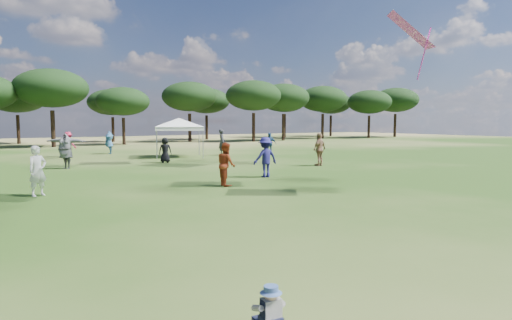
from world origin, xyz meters
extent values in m
cylinder|color=black|center=(3.26, 44.18, 1.78)|extent=(0.41, 0.41, 3.56)
ellipsoid|color=black|center=(3.26, 44.18, 5.69)|extent=(6.91, 6.91, 3.73)
cylinder|color=black|center=(10.19, 44.51, 1.44)|extent=(0.33, 0.33, 2.88)
ellipsoid|color=black|center=(10.19, 44.51, 4.61)|extent=(5.60, 5.60, 3.02)
cylinder|color=black|center=(18.96, 46.98, 1.72)|extent=(0.39, 0.39, 3.44)
ellipsoid|color=black|center=(18.96, 46.98, 5.51)|extent=(6.69, 6.69, 3.60)
cylinder|color=black|center=(25.77, 43.05, 1.77)|extent=(0.40, 0.40, 3.53)
ellipsoid|color=black|center=(25.77, 43.05, 5.65)|extent=(6.86, 6.86, 3.70)
cylinder|color=black|center=(30.65, 43.46, 1.73)|extent=(0.40, 0.40, 3.47)
ellipsoid|color=black|center=(30.65, 43.46, 5.55)|extent=(6.74, 6.74, 3.63)
cylinder|color=black|center=(39.22, 45.46, 1.79)|extent=(0.41, 0.41, 3.57)
ellipsoid|color=black|center=(39.22, 45.46, 5.72)|extent=(6.94, 6.94, 3.74)
cylinder|color=black|center=(46.34, 43.12, 1.68)|extent=(0.38, 0.38, 3.35)
ellipsoid|color=black|center=(46.34, 43.12, 5.37)|extent=(6.51, 6.51, 3.51)
cylinder|color=black|center=(52.84, 43.62, 1.83)|extent=(0.42, 0.42, 3.66)
ellipsoid|color=black|center=(52.84, 43.62, 5.85)|extent=(7.10, 7.10, 3.83)
cylinder|color=black|center=(0.83, 52.52, 1.60)|extent=(0.37, 0.37, 3.20)
ellipsoid|color=black|center=(0.83, 52.52, 5.12)|extent=(6.21, 6.21, 3.35)
cylinder|color=black|center=(10.82, 51.34, 1.50)|extent=(0.34, 0.34, 2.99)
ellipsoid|color=black|center=(10.82, 51.34, 4.79)|extent=(5.81, 5.81, 3.13)
cylinder|color=black|center=(23.62, 51.75, 1.66)|extent=(0.38, 0.38, 3.31)
ellipsoid|color=black|center=(23.62, 51.75, 5.30)|extent=(6.43, 6.43, 3.47)
cylinder|color=black|center=(37.30, 52.12, 1.82)|extent=(0.42, 0.42, 3.64)
ellipsoid|color=black|center=(37.30, 52.12, 5.82)|extent=(7.06, 7.06, 3.81)
cylinder|color=black|center=(46.40, 51.51, 1.73)|extent=(0.40, 0.40, 3.46)
ellipsoid|color=black|center=(46.40, 51.51, 5.53)|extent=(6.72, 6.72, 3.62)
cylinder|color=gray|center=(7.06, 25.68, 1.03)|extent=(0.06, 0.06, 2.06)
cylinder|color=gray|center=(9.94, 24.62, 1.03)|extent=(0.06, 0.06, 2.06)
cylinder|color=gray|center=(8.12, 28.57, 1.03)|extent=(0.06, 0.06, 2.06)
cylinder|color=gray|center=(11.01, 27.50, 1.03)|extent=(0.06, 0.06, 2.06)
cube|color=white|center=(9.03, 26.59, 2.01)|extent=(4.15, 4.15, 0.25)
pyramid|color=white|center=(9.03, 26.59, 2.73)|extent=(6.18, 6.18, 0.60)
cube|color=black|center=(0.18, 2.53, 0.05)|extent=(0.11, 0.22, 0.10)
cube|color=white|center=(0.08, 2.36, 0.29)|extent=(0.24, 0.19, 0.24)
cylinder|color=white|center=(-0.06, 2.44, 0.29)|extent=(0.10, 0.24, 0.14)
cylinder|color=white|center=(0.23, 2.41, 0.29)|extent=(0.10, 0.24, 0.14)
sphere|color=#E0B293|center=(0.08, 2.36, 0.45)|extent=(0.16, 0.16, 0.16)
cone|color=#4D75B3|center=(0.08, 2.36, 0.49)|extent=(0.27, 0.27, 0.03)
cylinder|color=#4D75B3|center=(0.08, 2.36, 0.53)|extent=(0.18, 0.18, 0.07)
imported|color=navy|center=(15.37, 24.49, 0.83)|extent=(1.04, 0.88, 1.67)
imported|color=#2B5882|center=(5.59, 32.18, 0.88)|extent=(1.43, 2.21, 1.76)
imported|color=#4B4A4F|center=(1.01, 22.74, 0.94)|extent=(2.14, 2.02, 1.88)
imported|color=#A21B39|center=(2.44, 30.82, 0.88)|extent=(1.30, 1.23, 1.77)
imported|color=#976E52|center=(13.32, 16.58, 0.93)|extent=(1.18, 0.73, 1.87)
imported|color=navy|center=(7.97, 14.16, 0.90)|extent=(1.19, 0.71, 1.81)
imported|color=#A2391B|center=(5.25, 12.85, 0.85)|extent=(0.76, 0.91, 1.70)
imported|color=black|center=(6.64, 23.01, 0.77)|extent=(0.89, 0.77, 1.54)
imported|color=white|center=(-1.19, 14.29, 0.85)|extent=(0.74, 0.64, 1.71)
imported|color=#28282C|center=(12.28, 26.26, 0.97)|extent=(0.70, 0.83, 1.93)
plane|color=#E439CF|center=(9.74, 7.97, 5.59)|extent=(2.36, 2.23, 1.39)
camera|label=1|loc=(-2.75, -1.69, 2.52)|focal=30.00mm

